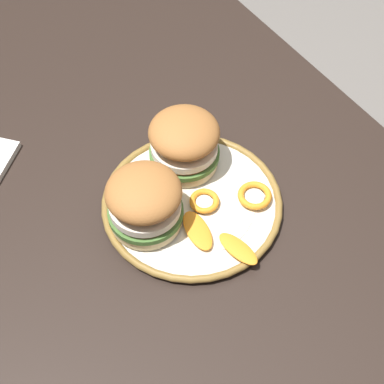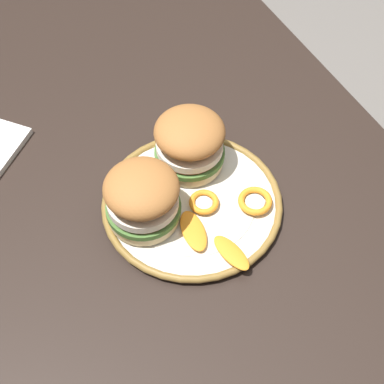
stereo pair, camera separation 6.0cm
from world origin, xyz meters
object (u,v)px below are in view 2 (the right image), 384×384
object	(u,v)px
dining_table	(158,226)
sandwich_half_right	(190,142)
dinner_plate	(192,203)
sandwich_half_left	(142,197)

from	to	relation	value
dining_table	sandwich_half_right	distance (m)	0.18
dining_table	dinner_plate	size ratio (longest dim) A/B	4.86
dinner_plate	sandwich_half_right	size ratio (longest dim) A/B	1.81
dinner_plate	sandwich_half_left	xyz separation A→B (m)	(0.01, 0.08, 0.06)
dining_table	sandwich_half_left	bearing A→B (deg)	138.88
sandwich_half_right	sandwich_half_left	bearing A→B (deg)	120.63
sandwich_half_right	dinner_plate	bearing A→B (deg)	155.89
sandwich_half_left	sandwich_half_right	world-z (taller)	same
dining_table	dinner_plate	distance (m)	0.12
dinner_plate	sandwich_half_left	bearing A→B (deg)	85.37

